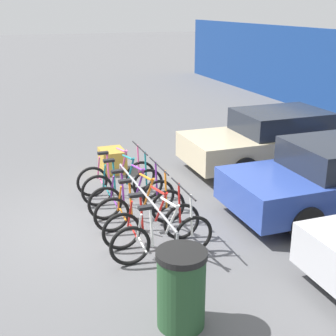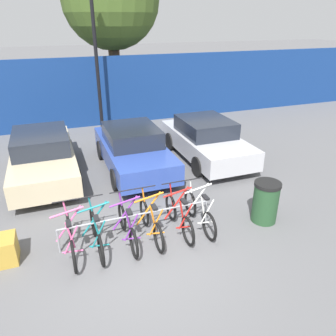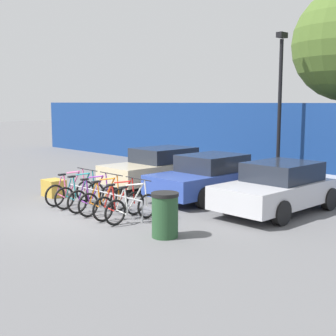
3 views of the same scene
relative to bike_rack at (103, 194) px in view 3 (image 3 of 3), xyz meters
The scene contains 15 objects.
ground_plane 0.84m from the bike_rack, 98.40° to the right, with size 120.00×120.00×0.00m, color #59595B.
hoarding_wall 8.89m from the bike_rack, 90.65° to the left, with size 36.00×0.16×3.02m, color navy.
bike_rack is the anchor object (origin of this frame).
bicycle_pink 1.47m from the bike_rack, behind, with size 0.68×1.71×1.05m.
bicycle_teal 0.95m from the bike_rack, behind, with size 0.68×1.71×1.05m.
bicycle_purple 0.32m from the bike_rack, 150.55° to the right, with size 0.68×1.71×1.05m.
bicycle_orange 0.33m from the bike_rack, 28.70° to the right, with size 0.68×1.71×1.05m.
bicycle_red 0.96m from the bike_rack, ahead, with size 0.68×1.71×1.05m.
bicycle_white 1.47m from the bike_rack, ahead, with size 0.68×1.71×1.05m.
car_beige 4.43m from the bike_rack, 115.12° to the left, with size 1.91×4.57×1.40m.
car_blue 3.69m from the bike_rack, 76.61° to the left, with size 1.91×4.24×1.40m.
car_silver 4.98m from the bike_rack, 46.09° to the left, with size 1.91×4.21×1.40m.
lamp_post 8.29m from the bike_rack, 85.85° to the left, with size 0.24×0.44×5.62m.
trash_bin 3.08m from the bike_rack, ahead, with size 0.63×0.63×1.03m.
cargo_crate 2.86m from the bike_rack, behind, with size 0.70×0.56×0.55m, color #B28C33.
Camera 3 is at (10.70, -6.87, 3.05)m, focal length 50.00 mm.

